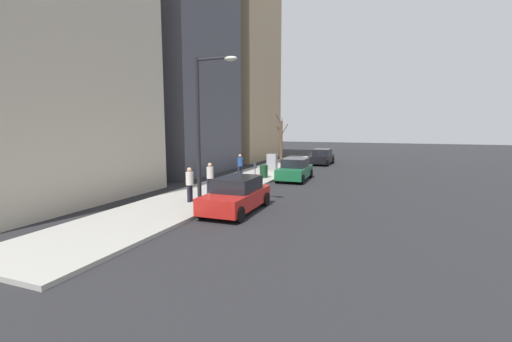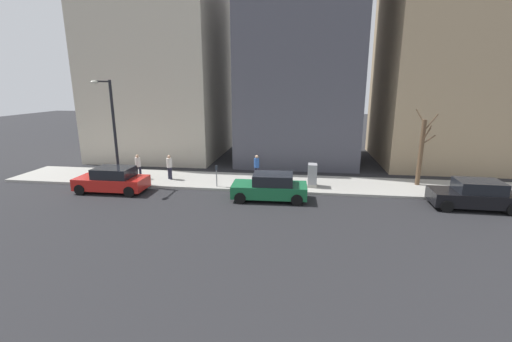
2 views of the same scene
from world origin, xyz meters
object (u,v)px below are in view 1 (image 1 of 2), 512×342
object	(u,v)px
utility_box	(272,163)
pedestrian_far_corner	(190,182)
parking_meter	(255,171)
bare_tree	(281,141)
trash_bin	(264,171)
pedestrian_midblock	(210,176)
office_block_center	(163,8)
parked_car_green	(295,170)
parked_car_red	(236,195)
streetlamp	(203,120)
pedestrian_near_meter	(240,164)
office_tower_right	(10,30)
parked_car_black	(322,157)
office_tower_left	(225,70)

from	to	relation	value
utility_box	pedestrian_far_corner	bearing A→B (deg)	88.63
parking_meter	bare_tree	bearing A→B (deg)	-80.31
trash_bin	pedestrian_midblock	xyz separation A→B (m)	(0.77, 6.42, 0.49)
utility_box	office_block_center	world-z (taller)	office_block_center
pedestrian_midblock	parked_car_green	bearing A→B (deg)	-162.31
trash_bin	parking_meter	bearing A→B (deg)	98.91
parked_car_red	streetlamp	xyz separation A→B (m)	(1.32, 0.46, 3.28)
office_block_center	pedestrian_near_meter	bearing A→B (deg)	162.43
parked_car_red	office_tower_right	world-z (taller)	office_tower_right
streetlamp	pedestrian_near_meter	world-z (taller)	streetlamp
parked_car_red	pedestrian_near_meter	bearing A→B (deg)	-67.70
parked_car_green	trash_bin	world-z (taller)	parked_car_green
parked_car_red	streetlamp	world-z (taller)	streetlamp
parked_car_red	office_block_center	distance (m)	20.06
parked_car_red	streetlamp	size ratio (longest dim) A/B	0.65
pedestrian_far_corner	trash_bin	bearing A→B (deg)	170.22
pedestrian_near_meter	trash_bin	bearing A→B (deg)	-35.36
pedestrian_near_meter	pedestrian_far_corner	xyz separation A→B (m)	(-0.88, 8.00, 0.00)
streetlamp	pedestrian_far_corner	xyz separation A→B (m)	(1.30, -0.84, -2.93)
parked_car_black	office_tower_left	bearing A→B (deg)	-10.02
parking_meter	trash_bin	distance (m)	2.93
office_tower_left	office_tower_right	bearing A→B (deg)	89.74
office_block_center	parked_car_black	bearing A→B (deg)	-139.87
parked_car_green	utility_box	distance (m)	3.46
parked_car_green	pedestrian_near_meter	bearing A→B (deg)	17.43
parked_car_green	bare_tree	world-z (taller)	bare_tree
streetlamp	trash_bin	world-z (taller)	streetlamp
office_tower_right	pedestrian_near_meter	bearing A→B (deg)	-130.65
parking_meter	pedestrian_far_corner	xyz separation A→B (m)	(1.13, 5.74, 0.11)
bare_tree	office_tower_left	bearing A→B (deg)	-26.86
pedestrian_midblock	office_block_center	xyz separation A→B (m)	(8.59, -8.28, 12.17)
parking_meter	streetlamp	size ratio (longest dim) A/B	0.21
pedestrian_far_corner	office_tower_right	xyz separation A→B (m)	(9.18, 1.66, 7.48)
parked_car_green	streetlamp	size ratio (longest dim) A/B	0.65
utility_box	office_tower_right	bearing A→B (deg)	54.65
pedestrian_far_corner	office_tower_left	world-z (taller)	office_tower_left
bare_tree	pedestrian_far_corner	distance (m)	18.46
utility_box	pedestrian_midblock	world-z (taller)	pedestrian_midblock
parked_car_green	pedestrian_midblock	xyz separation A→B (m)	(2.86, 7.09, 0.35)
bare_tree	streetlamp	bearing A→B (deg)	96.90
parked_car_black	bare_tree	world-z (taller)	bare_tree
pedestrian_midblock	office_block_center	world-z (taller)	office_block_center
parked_car_green	office_tower_left	xyz separation A→B (m)	(11.84, -13.17, 9.41)
office_tower_right	streetlamp	bearing A→B (deg)	-175.55
parked_car_red	parking_meter	xyz separation A→B (m)	(1.49, -6.13, 0.24)
trash_bin	pedestrian_midblock	world-z (taller)	pedestrian_midblock
pedestrian_far_corner	office_tower_left	xyz separation A→B (m)	(9.07, -22.45, 9.06)
parked_car_red	streetlamp	distance (m)	3.57
parked_car_green	pedestrian_midblock	size ratio (longest dim) A/B	2.56
parking_meter	pedestrian_midblock	distance (m)	3.76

